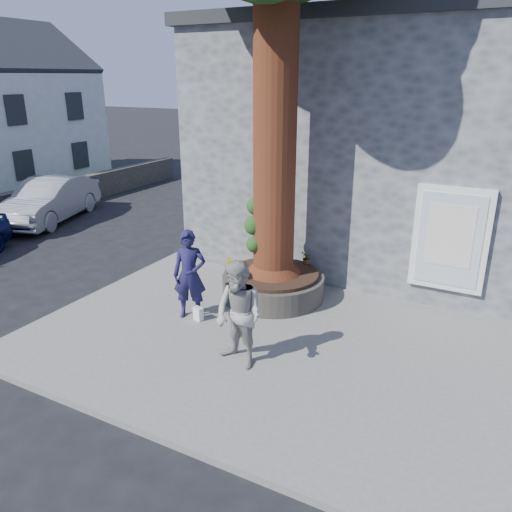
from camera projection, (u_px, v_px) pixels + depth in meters
The scene contains 13 objects.
ground at pixel (194, 330), 10.16m from camera, with size 120.00×120.00×0.00m, color black.
pavement at pixel (282, 323), 10.31m from camera, with size 9.00×8.00×0.12m, color slate.
yellow_line at pixel (116, 285), 12.34m from camera, with size 0.10×30.00×0.01m, color yellow.
stone_shop at pixel (410, 141), 13.96m from camera, with size 10.30×8.30×6.30m.
planter at pixel (273, 285), 11.33m from camera, with size 2.30×2.30×0.60m.
man at pixel (190, 275), 10.19m from camera, with size 0.68×0.45×1.87m, color #19163F.
woman at pixel (239, 315), 8.45m from camera, with size 0.92×0.72×1.90m, color #9E9D97.
shopping_bag at pixel (198, 314), 10.29m from camera, with size 0.20×0.12×0.28m, color white.
car_silver at pixel (50, 200), 17.62m from camera, with size 1.61×4.61×1.52m, color #94969B.
plant_a at pixel (258, 247), 12.24m from camera, with size 0.21×0.14×0.39m, color gray.
plant_b at pixel (229, 266), 11.10m from camera, with size 0.19×0.18×0.34m, color gray.
plant_c at pixel (260, 262), 11.34m from camera, with size 0.21×0.21×0.37m, color gray.
plant_d at pixel (306, 258), 11.69m from camera, with size 0.25×0.23×0.28m, color gray.
Camera 1 is at (5.35, -7.40, 4.87)m, focal length 35.00 mm.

